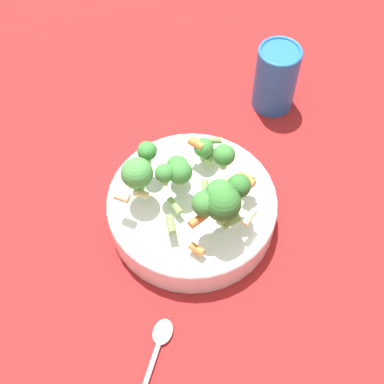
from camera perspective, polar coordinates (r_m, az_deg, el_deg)
ground_plane at (r=0.80m, az=-0.00°, el=-2.70°), size 3.00×3.00×0.00m
bowl at (r=0.77m, az=-0.00°, el=-1.65°), size 0.24×0.24×0.05m
pasta_salad at (r=0.70m, az=0.36°, el=0.96°), size 0.19×0.18×0.09m
cup at (r=0.90m, az=8.95°, el=12.01°), size 0.07×0.07×0.12m
spoon at (r=0.71m, az=-4.03°, el=-17.12°), size 0.06×0.16×0.01m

